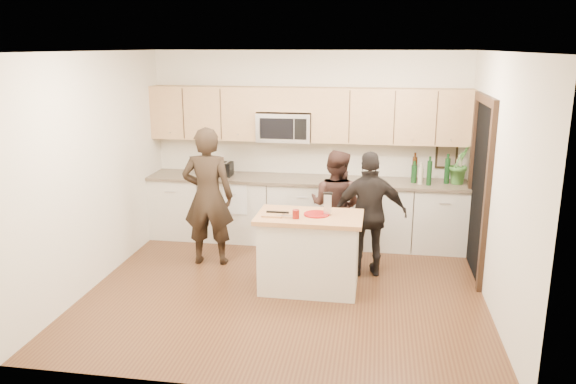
% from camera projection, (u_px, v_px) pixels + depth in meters
% --- Properties ---
extents(floor, '(4.50, 4.50, 0.00)m').
position_uv_depth(floor, '(286.00, 289.00, 6.55)').
color(floor, '#52341C').
rests_on(floor, ground).
extents(room_shell, '(4.52, 4.02, 2.71)m').
position_uv_depth(room_shell, '(286.00, 143.00, 6.12)').
color(room_shell, beige).
rests_on(room_shell, ground).
extents(back_cabinetry, '(4.50, 0.66, 0.94)m').
position_uv_depth(back_cabinetry, '(305.00, 210.00, 8.05)').
color(back_cabinetry, beige).
rests_on(back_cabinetry, ground).
extents(upper_cabinetry, '(4.50, 0.33, 0.75)m').
position_uv_depth(upper_cabinetry, '(309.00, 113.00, 7.83)').
color(upper_cabinetry, tan).
rests_on(upper_cabinetry, ground).
extents(microwave, '(0.76, 0.41, 0.40)m').
position_uv_depth(microwave, '(285.00, 127.00, 7.90)').
color(microwave, silver).
rests_on(microwave, ground).
extents(doorway, '(0.06, 1.25, 2.20)m').
position_uv_depth(doorway, '(480.00, 182.00, 6.78)').
color(doorway, black).
rests_on(doorway, ground).
extents(framed_picture, '(0.30, 0.03, 0.38)m').
position_uv_depth(framed_picture, '(447.00, 155.00, 7.82)').
color(framed_picture, black).
rests_on(framed_picture, ground).
extents(dish_towel, '(0.34, 0.60, 0.48)m').
position_uv_depth(dish_towel, '(237.00, 189.00, 7.93)').
color(dish_towel, white).
rests_on(dish_towel, ground).
extents(island, '(1.20, 0.71, 0.90)m').
position_uv_depth(island, '(309.00, 252.00, 6.46)').
color(island, beige).
rests_on(island, ground).
extents(red_plate, '(0.29, 0.29, 0.02)m').
position_uv_depth(red_plate, '(317.00, 214.00, 6.35)').
color(red_plate, maroon).
rests_on(red_plate, island).
extents(box_grater, '(0.10, 0.06, 0.25)m').
position_uv_depth(box_grater, '(328.00, 203.00, 6.32)').
color(box_grater, silver).
rests_on(box_grater, red_plate).
extents(drink_glass, '(0.08, 0.08, 0.10)m').
position_uv_depth(drink_glass, '(296.00, 214.00, 6.21)').
color(drink_glass, maroon).
rests_on(drink_glass, island).
extents(cutting_board, '(0.22, 0.17, 0.02)m').
position_uv_depth(cutting_board, '(272.00, 215.00, 6.32)').
color(cutting_board, '#B47C4B').
rests_on(cutting_board, island).
extents(tongs, '(0.26, 0.03, 0.02)m').
position_uv_depth(tongs, '(278.00, 212.00, 6.36)').
color(tongs, black).
rests_on(tongs, cutting_board).
extents(knife, '(0.22, 0.03, 0.01)m').
position_uv_depth(knife, '(287.00, 216.00, 6.24)').
color(knife, silver).
rests_on(knife, cutting_board).
extents(toaster, '(0.28, 0.24, 0.20)m').
position_uv_depth(toaster, '(222.00, 169.00, 8.07)').
color(toaster, black).
rests_on(toaster, back_cabinetry).
extents(bottle_cluster, '(0.68, 0.31, 0.41)m').
position_uv_depth(bottle_cluster, '(433.00, 170.00, 7.62)').
color(bottle_cluster, black).
rests_on(bottle_cluster, back_cabinetry).
extents(orchid, '(0.38, 0.39, 0.55)m').
position_uv_depth(orchid, '(460.00, 164.00, 7.57)').
color(orchid, '#3C752F').
rests_on(orchid, back_cabinetry).
extents(woman_left, '(0.69, 0.49, 1.79)m').
position_uv_depth(woman_left, '(208.00, 197.00, 7.15)').
color(woman_left, black).
rests_on(woman_left, ground).
extents(woman_center, '(0.85, 0.76, 1.47)m').
position_uv_depth(woman_center, '(335.00, 205.00, 7.33)').
color(woman_center, '#321E19').
rests_on(woman_center, ground).
extents(woman_right, '(0.96, 0.51, 1.55)m').
position_uv_depth(woman_right, '(370.00, 214.00, 6.80)').
color(woman_right, black).
rests_on(woman_right, ground).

